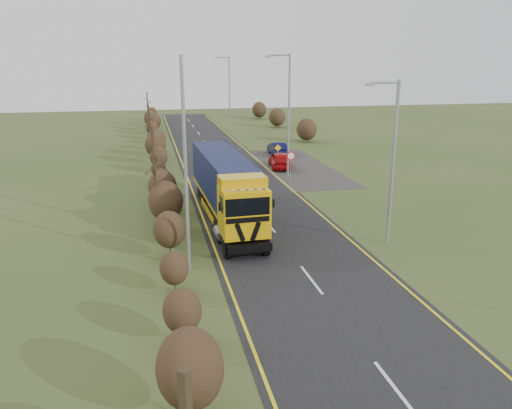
{
  "coord_description": "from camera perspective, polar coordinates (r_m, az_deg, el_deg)",
  "views": [
    {
      "loc": [
        -6.77,
        -23.45,
        9.4
      ],
      "look_at": [
        -1.07,
        2.66,
        1.71
      ],
      "focal_mm": 35.0,
      "sensor_mm": 36.0,
      "label": 1
    }
  ],
  "objects": [
    {
      "name": "road",
      "position": [
        35.4,
        -0.83,
        0.67
      ],
      "size": [
        8.0,
        120.0,
        0.02
      ],
      "primitive_type": "cube",
      "color": "black",
      "rests_on": "ground"
    },
    {
      "name": "hedgerow",
      "position": [
        32.31,
        -10.57,
        1.84
      ],
      "size": [
        2.24,
        102.04,
        6.05
      ],
      "color": "black",
      "rests_on": "ground"
    },
    {
      "name": "streetlight_far",
      "position": [
        71.07,
        -3.17,
        12.96
      ],
      "size": [
        2.13,
        0.2,
        10.07
      ],
      "color": "gray",
      "rests_on": "ground"
    },
    {
      "name": "layby",
      "position": [
        46.39,
        4.59,
        4.33
      ],
      "size": [
        6.0,
        18.0,
        0.02
      ],
      "primitive_type": "cube",
      "color": "#32302D",
      "rests_on": "ground"
    },
    {
      "name": "car_blue_sedan",
      "position": [
        52.14,
        2.46,
        6.39
      ],
      "size": [
        1.4,
        3.99,
        1.31
      ],
      "primitive_type": "imported",
      "rotation": [
        0.0,
        0.0,
        3.14
      ],
      "color": "#090A34",
      "rests_on": "ground"
    },
    {
      "name": "warning_board",
      "position": [
        48.28,
        2.51,
        6.06
      ],
      "size": [
        0.66,
        0.11,
        1.72
      ],
      "color": "gray",
      "rests_on": "ground"
    },
    {
      "name": "speed_sign",
      "position": [
        39.66,
        4.0,
        5.0
      ],
      "size": [
        0.71,
        0.1,
        2.57
      ],
      "color": "gray",
      "rests_on": "ground"
    },
    {
      "name": "lane_markings",
      "position": [
        35.1,
        -0.73,
        0.57
      ],
      "size": [
        7.52,
        116.0,
        0.01
      ],
      "color": "yellow",
      "rests_on": "road"
    },
    {
      "name": "streetlight_mid",
      "position": [
        41.28,
        3.6,
        10.68
      ],
      "size": [
        2.12,
        0.2,
        10.02
      ],
      "color": "gray",
      "rests_on": "ground"
    },
    {
      "name": "lorry",
      "position": [
        30.36,
        -3.47,
        2.35
      ],
      "size": [
        2.75,
        14.12,
        3.92
      ],
      "rotation": [
        0.0,
        0.0,
        0.03
      ],
      "color": "black",
      "rests_on": "ground"
    },
    {
      "name": "ground",
      "position": [
        26.16,
        3.56,
        -5.04
      ],
      "size": [
        160.0,
        160.0,
        0.0
      ],
      "primitive_type": "plane",
      "color": "#39481E",
      "rests_on": "ground"
    },
    {
      "name": "streetlight_near",
      "position": [
        26.48,
        15.23,
        5.26
      ],
      "size": [
        1.82,
        0.18,
        8.55
      ],
      "color": "gray",
      "rests_on": "ground"
    },
    {
      "name": "left_pole",
      "position": [
        22.47,
        -8.06,
        4.19
      ],
      "size": [
        0.16,
        0.16,
        9.68
      ],
      "primitive_type": "cylinder",
      "color": "gray",
      "rests_on": "ground"
    },
    {
      "name": "car_red_hatchback",
      "position": [
        45.61,
        2.77,
        5.11
      ],
      "size": [
        2.31,
        4.59,
        1.5
      ],
      "primitive_type": "imported",
      "rotation": [
        0.0,
        0.0,
        3.01
      ],
      "color": "#A6080B",
      "rests_on": "ground"
    }
  ]
}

